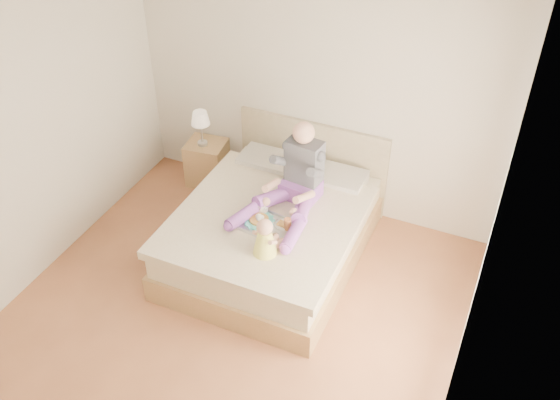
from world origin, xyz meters
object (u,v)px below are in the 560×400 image
at_px(nightstand, 207,163).
at_px(baby, 266,239).
at_px(bed, 275,228).
at_px(adult, 295,182).
at_px(tray, 268,223).

bearing_deg(nightstand, baby, -52.31).
height_order(bed, nightstand, bed).
height_order(adult, tray, adult).
height_order(nightstand, baby, baby).
distance_m(bed, nightstand, 1.47).
bearing_deg(baby, adult, 113.19).
height_order(tray, baby, baby).
xyz_separation_m(nightstand, tray, (1.30, -1.11, 0.37)).
bearing_deg(baby, tray, 132.03).
bearing_deg(tray, nightstand, 147.38).
relative_size(bed, adult, 2.04).
xyz_separation_m(adult, tray, (-0.09, -0.43, -0.22)).
bearing_deg(adult, bed, -137.29).
bearing_deg(nightstand, bed, -40.06).
distance_m(bed, baby, 0.81).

